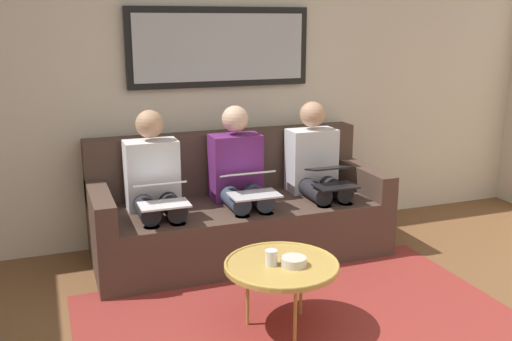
{
  "coord_description": "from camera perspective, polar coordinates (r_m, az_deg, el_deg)",
  "views": [
    {
      "loc": [
        1.34,
        1.91,
        1.74
      ],
      "look_at": [
        0.0,
        -1.7,
        0.75
      ],
      "focal_mm": 40.57,
      "sensor_mm": 36.0,
      "label": 1
    }
  ],
  "objects": [
    {
      "name": "person_right",
      "position": [
        4.18,
        -9.94,
        -1.52
      ],
      "size": [
        0.38,
        0.58,
        1.14
      ],
      "color": "silver",
      "rests_on": "couch"
    },
    {
      "name": "person_middle",
      "position": [
        4.33,
        -1.6,
        -0.73
      ],
      "size": [
        0.38,
        0.58,
        1.14
      ],
      "color": "#66236B",
      "rests_on": "couch"
    },
    {
      "name": "coffee_table",
      "position": [
        3.34,
        2.54,
        -9.35
      ],
      "size": [
        0.66,
        0.66,
        0.42
      ],
      "color": "tan",
      "rests_on": "ground_plane"
    },
    {
      "name": "person_left",
      "position": [
        4.57,
        6.01,
        0.01
      ],
      "size": [
        0.38,
        0.58,
        1.14
      ],
      "color": "silver",
      "rests_on": "couch"
    },
    {
      "name": "wall_rear",
      "position": [
        4.73,
        -3.84,
        9.04
      ],
      "size": [
        6.0,
        0.12,
        2.6
      ],
      "primitive_type": "cube",
      "color": "beige",
      "rests_on": "ground_plane"
    },
    {
      "name": "framed_mirror",
      "position": [
        4.62,
        -3.56,
        12.03
      ],
      "size": [
        1.47,
        0.05,
        0.61
      ],
      "color": "black"
    },
    {
      "name": "laptop_white",
      "position": [
        3.94,
        -9.29,
        -2.2
      ],
      "size": [
        0.33,
        0.34,
        0.15
      ],
      "color": "white"
    },
    {
      "name": "area_rug",
      "position": [
        3.53,
        4.98,
        -15.13
      ],
      "size": [
        2.6,
        1.8,
        0.01
      ],
      "primitive_type": "cube",
      "color": "maroon",
      "rests_on": "ground_plane"
    },
    {
      "name": "laptop_black",
      "position": [
        4.35,
        7.47,
        -0.55
      ],
      "size": [
        0.3,
        0.33,
        0.14
      ],
      "color": "black"
    },
    {
      "name": "bowl",
      "position": [
        3.31,
        3.72,
        -8.95
      ],
      "size": [
        0.15,
        0.15,
        0.05
      ],
      "primitive_type": "cylinder",
      "color": "beige",
      "rests_on": "coffee_table"
    },
    {
      "name": "laptop_silver",
      "position": [
        4.11,
        -0.54,
        -1.24
      ],
      "size": [
        0.35,
        0.37,
        0.16
      ],
      "color": "silver"
    },
    {
      "name": "cup",
      "position": [
        3.3,
        1.52,
        -8.59
      ],
      "size": [
        0.07,
        0.07,
        0.09
      ],
      "primitive_type": "cylinder",
      "color": "silver",
      "rests_on": "coffee_table"
    },
    {
      "name": "couch",
      "position": [
        4.48,
        -1.86,
        -4.19
      ],
      "size": [
        2.2,
        0.9,
        0.9
      ],
      "color": "#4C382D",
      "rests_on": "ground_plane"
    }
  ]
}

